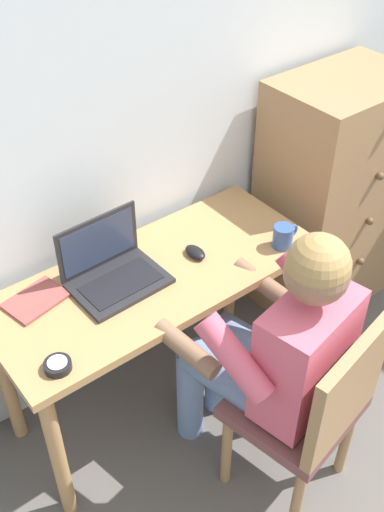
# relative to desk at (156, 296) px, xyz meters

# --- Properties ---
(wall_back) EXTENTS (4.80, 0.05, 2.50)m
(wall_back) POSITION_rel_desk_xyz_m (0.40, 0.34, 0.63)
(wall_back) COLOR silver
(wall_back) RESTS_ON ground_plane
(desk) EXTENTS (1.29, 0.54, 0.74)m
(desk) POSITION_rel_desk_xyz_m (0.00, 0.00, 0.00)
(desk) COLOR tan
(desk) RESTS_ON ground_plane
(dresser) EXTENTS (0.64, 0.48, 1.20)m
(dresser) POSITION_rel_desk_xyz_m (1.07, 0.06, -0.02)
(dresser) COLOR #9E754C
(dresser) RESTS_ON ground_plane
(chair) EXTENTS (0.49, 0.47, 0.89)m
(chair) POSITION_rel_desk_xyz_m (0.17, -0.69, -0.12)
(chair) COLOR brown
(chair) RESTS_ON ground_plane
(person_seated) EXTENTS (0.60, 0.64, 1.21)m
(person_seated) POSITION_rel_desk_xyz_m (0.14, -0.51, 0.06)
(person_seated) COLOR #6B84AD
(person_seated) RESTS_ON ground_plane
(laptop) EXTENTS (0.35, 0.26, 0.24)m
(laptop) POSITION_rel_desk_xyz_m (-0.14, 0.07, 0.17)
(laptop) COLOR #232326
(laptop) RESTS_ON desk
(computer_mouse) EXTENTS (0.06, 0.10, 0.03)m
(computer_mouse) POSITION_rel_desk_xyz_m (0.19, -0.01, 0.13)
(computer_mouse) COLOR black
(computer_mouse) RESTS_ON desk
(desk_clock) EXTENTS (0.09, 0.09, 0.03)m
(desk_clock) POSITION_rel_desk_xyz_m (-0.51, -0.19, 0.13)
(desk_clock) COLOR black
(desk_clock) RESTS_ON desk
(notebook_pad) EXTENTS (0.24, 0.19, 0.01)m
(notebook_pad) POSITION_rel_desk_xyz_m (-0.42, 0.14, 0.12)
(notebook_pad) COLOR #994742
(notebook_pad) RESTS_ON desk
(coffee_mug) EXTENTS (0.12, 0.08, 0.09)m
(coffee_mug) POSITION_rel_desk_xyz_m (0.50, -0.18, 0.16)
(coffee_mug) COLOR #33518C
(coffee_mug) RESTS_ON desk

